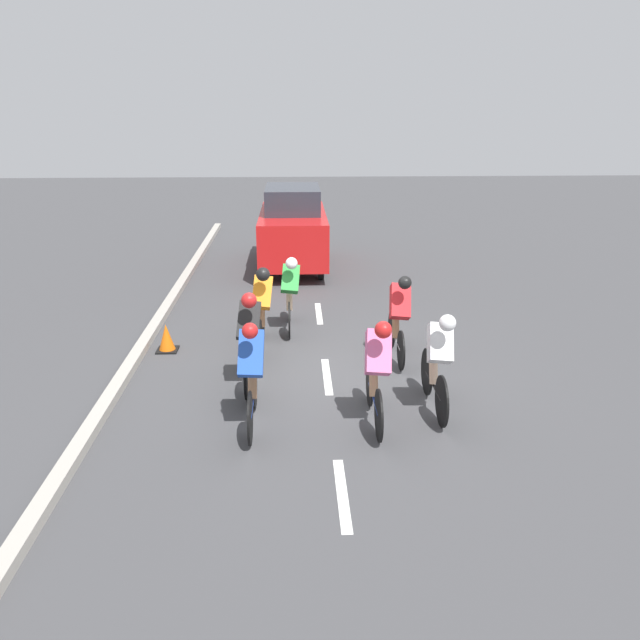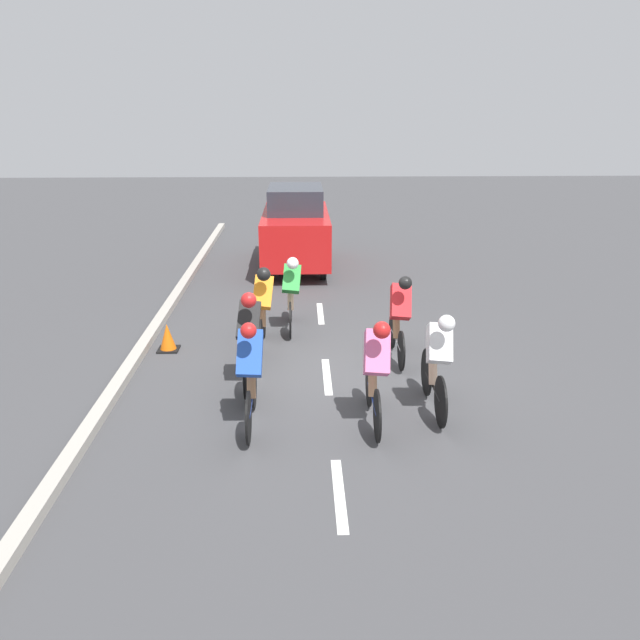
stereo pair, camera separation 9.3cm
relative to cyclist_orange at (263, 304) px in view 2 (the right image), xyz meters
name	(u,v)px [view 2 (the right image)]	position (x,y,z in m)	size (l,w,h in m)	color
ground_plane	(327,373)	(-1.07, 1.17, -0.82)	(60.00, 60.00, 0.00)	#424244
lane_stripe_near	(339,494)	(-1.07, 4.50, -0.81)	(0.12, 1.40, 0.01)	white
lane_stripe_mid	(327,376)	(-1.07, 1.30, -0.81)	(0.12, 1.40, 0.01)	white
lane_stripe_far	(320,313)	(-1.07, -1.90, -0.81)	(0.12, 1.40, 0.01)	white
curb	(124,375)	(2.13, 1.30, -0.75)	(0.20, 26.36, 0.14)	#A8A399
cyclist_orange	(263,304)	(0.00, 0.00, 0.00)	(0.39, 1.63, 1.53)	black
cyclist_blue	(250,371)	(0.01, 2.89, -0.01)	(0.35, 1.70, 1.55)	black
cyclist_green	(291,291)	(-0.48, -0.93, -0.04)	(0.38, 1.67, 1.48)	black
cyclist_black	(249,336)	(0.13, 1.59, 0.00)	(0.38, 1.76, 1.56)	black
cyclist_red	(399,315)	(-2.30, 0.63, -0.02)	(0.37, 1.67, 1.52)	black
cyclist_white	(438,360)	(-2.53, 2.56, -0.03)	(0.37, 1.69, 1.51)	black
cyclist_pink	(376,369)	(-1.64, 2.89, -0.01)	(0.37, 1.69, 1.55)	black
support_car	(296,228)	(-0.55, -5.92, 0.24)	(1.70, 3.97, 2.10)	black
traffic_cone	(168,338)	(1.68, 0.08, -0.58)	(0.36, 0.36, 0.49)	black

